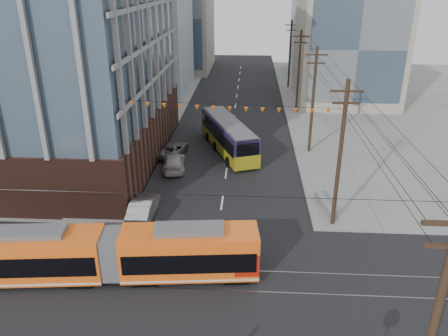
{
  "coord_description": "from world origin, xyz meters",
  "views": [
    {
      "loc": [
        2.1,
        -17.84,
        17.01
      ],
      "look_at": [
        0.29,
        11.85,
        4.08
      ],
      "focal_mm": 35.0,
      "sensor_mm": 36.0,
      "label": 1
    }
  ],
  "objects": [
    {
      "name": "streetcar",
      "position": [
        -5.98,
        3.8,
        1.7
      ],
      "size": [
        17.79,
        4.22,
        3.4
      ],
      "primitive_type": null,
      "rotation": [
        0.0,
        0.0,
        0.1
      ],
      "color": "orange",
      "rests_on": "ground"
    },
    {
      "name": "bg_bldg_nw_near",
      "position": [
        -17.0,
        52.0,
        9.0
      ],
      "size": [
        18.0,
        16.0,
        18.0
      ],
      "primitive_type": "cube",
      "color": "#8C99A5",
      "rests_on": "ground"
    },
    {
      "name": "parked_car_grey",
      "position": [
        -5.76,
        24.26,
        0.68
      ],
      "size": [
        2.93,
        5.14,
        1.35
      ],
      "primitive_type": "imported",
      "rotation": [
        0.0,
        0.0,
        3.0
      ],
      "color": "#5D5E60",
      "rests_on": "ground"
    },
    {
      "name": "utility_pole_far",
      "position": [
        8.5,
        56.0,
        5.5
      ],
      "size": [
        0.3,
        0.3,
        11.0
      ],
      "primitive_type": "cylinder",
      "color": "black",
      "rests_on": "ground"
    },
    {
      "name": "parked_car_white",
      "position": [
        -5.11,
        20.73,
        0.73
      ],
      "size": [
        2.74,
        5.25,
        1.45
      ],
      "primitive_type": "imported",
      "rotation": [
        0.0,
        0.0,
        3.29
      ],
      "color": "#B7ABAC",
      "rests_on": "ground"
    },
    {
      "name": "city_bus",
      "position": [
        -0.12,
        25.89,
        1.72
      ],
      "size": [
        6.76,
        12.31,
        3.45
      ],
      "primitive_type": null,
      "rotation": [
        0.0,
        0.0,
        0.36
      ],
      "color": "#271A44",
      "rests_on": "ground"
    },
    {
      "name": "bg_bldg_nw_far",
      "position": [
        -14.0,
        72.0,
        10.0
      ],
      "size": [
        16.0,
        18.0,
        20.0
      ],
      "primitive_type": "cube",
      "color": "gray",
      "rests_on": "ground"
    },
    {
      "name": "ground",
      "position": [
        0.0,
        0.0,
        0.0
      ],
      "size": [
        160.0,
        160.0,
        0.0
      ],
      "primitive_type": "plane",
      "color": "slate"
    },
    {
      "name": "bg_bldg_ne_near",
      "position": [
        16.0,
        48.0,
        8.0
      ],
      "size": [
        14.0,
        14.0,
        16.0
      ],
      "primitive_type": "cube",
      "color": "gray",
      "rests_on": "ground"
    },
    {
      "name": "parked_car_silver",
      "position": [
        -5.92,
        11.34,
        0.8
      ],
      "size": [
        1.71,
        4.85,
        1.6
      ],
      "primitive_type": "imported",
      "rotation": [
        0.0,
        0.0,
        3.15
      ],
      "color": "#AFAFAF",
      "rests_on": "ground"
    },
    {
      "name": "jersey_barrier",
      "position": [
        8.3,
        13.39,
        0.38
      ],
      "size": [
        1.55,
        3.94,
        0.77
      ],
      "primitive_type": "cube",
      "rotation": [
        0.0,
        0.0,
        0.18
      ],
      "color": "gray",
      "rests_on": "ground"
    },
    {
      "name": "bg_bldg_ne_far",
      "position": [
        18.0,
        68.0,
        7.0
      ],
      "size": [
        16.0,
        16.0,
        14.0
      ],
      "primitive_type": "cube",
      "color": "#8C99A5",
      "rests_on": "ground"
    }
  ]
}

